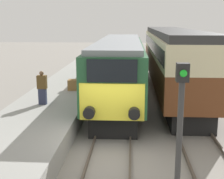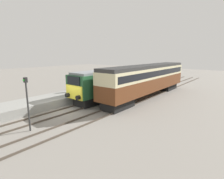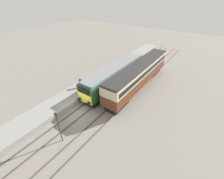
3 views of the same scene
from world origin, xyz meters
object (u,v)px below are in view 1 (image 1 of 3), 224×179
(passenger_carriage, at_px, (172,55))
(signal_post, at_px, (179,143))
(locomotive, at_px, (120,66))
(luggage_crate, at_px, (74,85))
(person_on_platform, at_px, (42,88))

(passenger_carriage, distance_m, signal_post, 15.05)
(locomotive, height_order, signal_post, signal_post)
(signal_post, relative_size, luggage_crate, 5.66)
(person_on_platform, bearing_deg, signal_post, -57.82)
(passenger_carriage, bearing_deg, signal_post, -96.49)
(person_on_platform, xyz_separation_m, signal_post, (5.18, -8.24, 0.72))
(passenger_carriage, height_order, luggage_crate, passenger_carriage)
(passenger_carriage, xyz_separation_m, signal_post, (-1.70, -14.95, -0.18))
(passenger_carriage, height_order, signal_post, passenger_carriage)
(luggage_crate, bearing_deg, passenger_carriage, 30.41)
(signal_post, bearing_deg, person_on_platform, 122.18)
(person_on_platform, height_order, signal_post, signal_post)
(locomotive, height_order, passenger_carriage, passenger_carriage)
(signal_post, xyz_separation_m, luggage_crate, (-4.25, 11.46, -1.21))
(signal_post, height_order, luggage_crate, signal_post)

